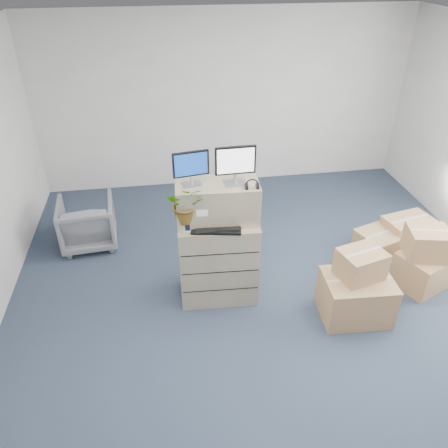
{
  "coord_description": "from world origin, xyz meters",
  "views": [
    {
      "loc": [
        -1.1,
        -3.37,
        3.53
      ],
      "look_at": [
        -0.51,
        0.4,
        1.08
      ],
      "focal_mm": 35.0,
      "sensor_mm": 36.0,
      "label": 1
    }
  ],
  "objects": [
    {
      "name": "office_chair",
      "position": [
        -2.16,
        1.86,
        0.37
      ],
      "size": [
        0.77,
        0.72,
        0.74
      ],
      "primitive_type": "imported",
      "rotation": [
        0.0,
        0.0,
        3.22
      ],
      "color": "slate",
      "rests_on": "ground"
    },
    {
      "name": "mouse",
      "position": [
        -0.23,
        0.42,
        1.03
      ],
      "size": [
        0.11,
        0.08,
        0.03
      ],
      "primitive_type": "ellipsoid",
      "rotation": [
        0.0,
        0.0,
        -0.23
      ],
      "color": "silver",
      "rests_on": "filing_cabinet_lower"
    },
    {
      "name": "tissue_box",
      "position": [
        -0.23,
        0.63,
        1.12
      ],
      "size": [
        0.25,
        0.13,
        0.09
      ],
      "primitive_type": "cube",
      "rotation": [
        0.0,
        0.0,
        -0.05
      ],
      "color": "#3B6FCB",
      "rests_on": "external_drive"
    },
    {
      "name": "filing_cabinet_upper",
      "position": [
        -0.55,
        0.61,
        1.23
      ],
      "size": [
        0.89,
        0.48,
        0.44
      ],
      "primitive_type": "cube",
      "rotation": [
        0.0,
        0.0,
        -0.05
      ],
      "color": "gray",
      "rests_on": "filing_cabinet_lower"
    },
    {
      "name": "potted_plant",
      "position": [
        -0.88,
        0.49,
        1.25
      ],
      "size": [
        0.42,
        0.46,
        0.42
      ],
      "rotation": [
        0.0,
        0.0,
        -0.05
      ],
      "color": "#A8C09A",
      "rests_on": "filing_cabinet_lower"
    },
    {
      "name": "monitor_left",
      "position": [
        -0.81,
        0.62,
        1.66
      ],
      "size": [
        0.37,
        0.17,
        0.37
      ],
      "rotation": [
        0.0,
        0.0,
        0.16
      ],
      "color": "#99999E",
      "rests_on": "filing_cabinet_upper"
    },
    {
      "name": "external_drive",
      "position": [
        -0.25,
        0.67,
        1.04
      ],
      "size": [
        0.22,
        0.19,
        0.06
      ],
      "primitive_type": "cube",
      "rotation": [
        0.0,
        0.0,
        -0.23
      ],
      "color": "black",
      "rests_on": "filing_cabinet_lower"
    },
    {
      "name": "cardboard_boxes",
      "position": [
        1.51,
        0.42,
        0.3
      ],
      "size": [
        1.95,
        1.71,
        0.83
      ],
      "color": "#A4814F",
      "rests_on": "ground"
    },
    {
      "name": "ground",
      "position": [
        0.0,
        0.0,
        0.0
      ],
      "size": [
        7.0,
        7.0,
        0.0
      ],
      "primitive_type": "plane",
      "color": "#232A3F",
      "rests_on": "ground"
    },
    {
      "name": "phone_dock",
      "position": [
        -0.55,
        0.58,
        1.06
      ],
      "size": [
        0.06,
        0.05,
        0.14
      ],
      "rotation": [
        0.0,
        0.0,
        -0.05
      ],
      "color": "silver",
      "rests_on": "filing_cabinet_lower"
    },
    {
      "name": "headphones",
      "position": [
        -0.21,
        0.45,
        1.49
      ],
      "size": [
        0.14,
        0.02,
        0.14
      ],
      "primitive_type": "torus",
      "rotation": [
        1.57,
        0.0,
        -0.05
      ],
      "color": "black",
      "rests_on": "filing_cabinet_upper"
    },
    {
      "name": "wall_back",
      "position": [
        0.0,
        3.51,
        1.4
      ],
      "size": [
        6.0,
        0.02,
        2.8
      ],
      "primitive_type": "cube",
      "color": "beige",
      "rests_on": "ground"
    },
    {
      "name": "water_bottle",
      "position": [
        -0.49,
        0.58,
        1.13
      ],
      "size": [
        0.06,
        0.06,
        0.22
      ],
      "primitive_type": "cylinder",
      "color": "#96999E",
      "rests_on": "filing_cabinet_lower"
    },
    {
      "name": "monitor_right",
      "position": [
        -0.37,
        0.57,
        1.68
      ],
      "size": [
        0.42,
        0.16,
        0.41
      ],
      "rotation": [
        0.0,
        0.0,
        0.03
      ],
      "color": "#99999E",
      "rests_on": "filing_cabinet_upper"
    },
    {
      "name": "filing_cabinet_lower",
      "position": [
        -0.55,
        0.56,
        0.51
      ],
      "size": [
        0.9,
        0.58,
        1.02
      ],
      "primitive_type": "cube",
      "rotation": [
        0.0,
        0.0,
        -0.05
      ],
      "color": "gray",
      "rests_on": "ground"
    },
    {
      "name": "keyboard",
      "position": [
        -0.59,
        0.41,
        1.03
      ],
      "size": [
        0.55,
        0.31,
        0.03
      ],
      "primitive_type": "cube",
      "rotation": [
        0.0,
        0.0,
        -0.18
      ],
      "color": "black",
      "rests_on": "filing_cabinet_lower"
    }
  ]
}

